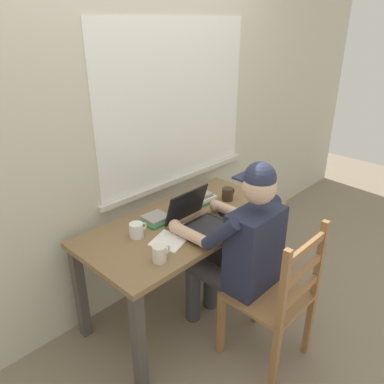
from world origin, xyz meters
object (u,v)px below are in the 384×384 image
wooden_chair (276,298)px  computer_mouse (224,214)px  desk (185,234)px  laptop (197,219)px  coffee_mug_white (160,254)px  coffee_mug_spare (137,230)px  coffee_mug_dark (227,194)px  seated_person (239,246)px  book_stack_side (155,219)px  book_stack_main (202,198)px

wooden_chair → computer_mouse: 0.65m
desk → laptop: size_ratio=4.25×
coffee_mug_white → coffee_mug_spare: bearing=76.1°
coffee_mug_white → coffee_mug_dark: coffee_mug_white is taller
seated_person → coffee_mug_dark: (0.40, 0.42, 0.07)m
laptop → coffee_mug_white: laptop is taller
computer_mouse → coffee_mug_dark: bearing=34.7°
laptop → coffee_mug_spare: size_ratio=2.72×
coffee_mug_white → wooden_chair: bearing=-46.6°
desk → coffee_mug_spare: coffee_mug_spare is taller
wooden_chair → book_stack_side: bearing=102.5°
coffee_mug_spare → coffee_mug_dark: bearing=-5.1°
laptop → coffee_mug_white: 0.43m
desk → wooden_chair: wooden_chair is taller
computer_mouse → book_stack_side: (-0.38, 0.27, 0.00)m
coffee_mug_spare → seated_person: bearing=-52.1°
coffee_mug_spare → book_stack_side: 0.21m
coffee_mug_dark → book_stack_side: size_ratio=0.71×
coffee_mug_white → coffee_mug_spare: 0.30m
seated_person → coffee_mug_spare: size_ratio=10.22×
wooden_chair → coffee_mug_dark: (0.40, 0.70, 0.30)m
seated_person → coffee_mug_spare: 0.62m
desk → laptop: (0.00, -0.10, 0.15)m
seated_person → laptop: (-0.04, 0.31, 0.08)m
laptop → seated_person: bearing=-83.4°
computer_mouse → book_stack_side: book_stack_side is taller
desk → book_stack_side: bearing=138.9°
coffee_mug_dark → computer_mouse: bearing=-145.3°
coffee_mug_white → coffee_mug_spare: size_ratio=0.96×
seated_person → coffee_mug_dark: bearing=46.4°
seated_person → coffee_mug_white: size_ratio=10.69×
laptop → computer_mouse: bearing=-9.5°
coffee_mug_spare → book_stack_main: bearing=3.5°
desk → coffee_mug_dark: (0.44, 0.00, 0.14)m
wooden_chair → laptop: (-0.04, 0.60, 0.30)m
book_stack_side → desk: bearing=-41.1°
laptop → coffee_mug_spare: 0.39m
desk → laptop: bearing=-89.9°
wooden_chair → book_stack_main: 0.89m
seated_person → coffee_mug_dark: size_ratio=10.35×
desk → laptop: 0.18m
computer_mouse → coffee_mug_white: 0.65m
coffee_mug_spare → coffee_mug_white: bearing=-103.9°
coffee_mug_white → coffee_mug_dark: size_ratio=0.97×
book_stack_main → computer_mouse: bearing=-100.1°
coffee_mug_dark → book_stack_main: size_ratio=0.60×
coffee_mug_white → book_stack_main: coffee_mug_white is taller
seated_person → coffee_mug_white: seated_person is taller
seated_person → book_stack_side: (-0.18, 0.55, 0.05)m
book_stack_main → book_stack_side: bearing=177.5°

